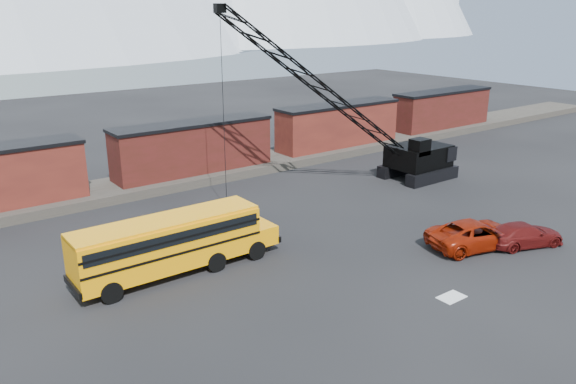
# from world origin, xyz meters

# --- Properties ---
(ground) EXTENTS (160.00, 160.00, 0.00)m
(ground) POSITION_xyz_m (0.00, 0.00, 0.00)
(ground) COLOR black
(ground) RESTS_ON ground
(gravel_berm) EXTENTS (120.00, 5.00, 0.70)m
(gravel_berm) POSITION_xyz_m (0.00, 22.00, 0.35)
(gravel_berm) COLOR #4C463F
(gravel_berm) RESTS_ON ground
(boxcar_mid) EXTENTS (13.70, 3.10, 4.17)m
(boxcar_mid) POSITION_xyz_m (0.00, 22.00, 2.76)
(boxcar_mid) COLOR #4B1615
(boxcar_mid) RESTS_ON gravel_berm
(boxcar_east_near) EXTENTS (13.70, 3.10, 4.17)m
(boxcar_east_near) POSITION_xyz_m (16.00, 22.00, 2.76)
(boxcar_east_near) COLOR #481814
(boxcar_east_near) RESTS_ON gravel_berm
(boxcar_east_far) EXTENTS (13.70, 3.10, 4.17)m
(boxcar_east_far) POSITION_xyz_m (32.00, 22.00, 2.76)
(boxcar_east_far) COLOR #4B1615
(boxcar_east_far) RESTS_ON gravel_berm
(snow_patch) EXTENTS (1.40, 0.90, 0.02)m
(snow_patch) POSITION_xyz_m (0.50, -4.00, 0.01)
(snow_patch) COLOR silver
(snow_patch) RESTS_ON ground
(school_bus) EXTENTS (11.65, 2.65, 3.19)m
(school_bus) POSITION_xyz_m (-9.21, 6.69, 1.79)
(school_bus) COLOR orange
(school_bus) RESTS_ON ground
(red_pickup) EXTENTS (6.47, 4.18, 1.66)m
(red_pickup) POSITION_xyz_m (6.68, -0.85, 0.83)
(red_pickup) COLOR maroon
(red_pickup) RESTS_ON ground
(maroon_suv) EXTENTS (5.28, 3.51, 1.42)m
(maroon_suv) POSITION_xyz_m (9.25, -2.47, 0.71)
(maroon_suv) COLOR #520F0E
(maroon_suv) RESTS_ON ground
(crawler_crane) EXTENTS (20.31, 5.47, 14.17)m
(crawler_crane) POSITION_xyz_m (6.41, 12.58, 7.70)
(crawler_crane) COLOR black
(crawler_crane) RESTS_ON ground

